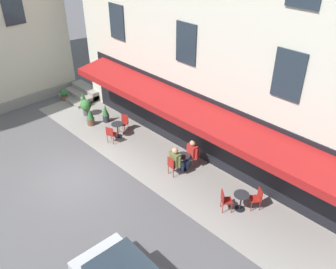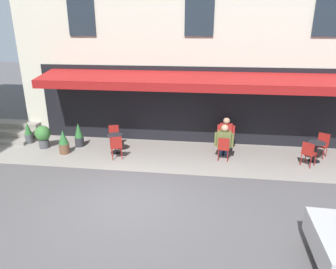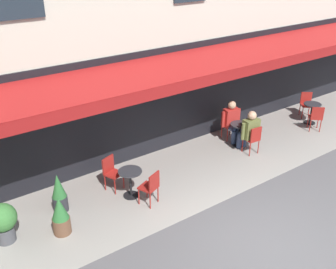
# 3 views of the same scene
# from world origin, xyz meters

# --- Properties ---
(ground_plane) EXTENTS (70.00, 70.00, 0.00)m
(ground_plane) POSITION_xyz_m (0.00, 0.00, 0.00)
(ground_plane) COLOR #565456
(sidewalk_cafe_terrace) EXTENTS (20.50, 3.20, 0.01)m
(sidewalk_cafe_terrace) POSITION_xyz_m (-3.25, -3.40, 0.00)
(sidewalk_cafe_terrace) COLOR gray
(sidewalk_cafe_terrace) RESTS_ON ground_plane
(back_alley_steps) EXTENTS (2.40, 1.75, 0.60)m
(back_alley_steps) POSITION_xyz_m (6.60, -4.59, 0.24)
(back_alley_steps) COLOR gray
(back_alley_steps) RESTS_ON ground_plane
(cafe_table_mid_terrace) EXTENTS (0.60, 0.60, 0.75)m
(cafe_table_mid_terrace) POSITION_xyz_m (-6.11, -3.51, 0.49)
(cafe_table_mid_terrace) COLOR black
(cafe_table_mid_terrace) RESTS_ON ground_plane
(cafe_chair_red_corner_left) EXTENTS (0.56, 0.56, 0.91)m
(cafe_chair_red_corner_left) POSITION_xyz_m (-5.70, -3.02, 0.55)
(cafe_chair_red_corner_left) COLOR maroon
(cafe_chair_red_corner_left) RESTS_ON ground_plane
(cafe_chair_red_facing_street) EXTENTS (0.56, 0.56, 0.91)m
(cafe_chair_red_facing_street) POSITION_xyz_m (-6.48, -4.01, 0.55)
(cafe_chair_red_facing_street) COLOR maroon
(cafe_chair_red_facing_street) RESTS_ON ground_plane
(cafe_table_streetside) EXTENTS (0.60, 0.60, 0.75)m
(cafe_table_streetside) POSITION_xyz_m (1.39, -3.34, 0.49)
(cafe_table_streetside) COLOR black
(cafe_table_streetside) RESTS_ON ground_plane
(cafe_chair_red_corner_right) EXTENTS (0.52, 0.52, 0.91)m
(cafe_chair_red_corner_right) POSITION_xyz_m (1.16, -2.75, 0.55)
(cafe_chair_red_corner_right) COLOR maroon
(cafe_chair_red_corner_right) RESTS_ON ground_plane
(cafe_chair_red_near_door) EXTENTS (0.51, 0.51, 0.91)m
(cafe_chair_red_near_door) POSITION_xyz_m (1.61, -3.93, 0.55)
(cafe_chair_red_near_door) COLOR maroon
(cafe_chair_red_near_door) RESTS_ON ground_plane
(cafe_table_far_end) EXTENTS (0.60, 0.60, 0.75)m
(cafe_table_far_end) POSITION_xyz_m (-2.82, -3.76, 0.49)
(cafe_table_far_end) COLOR black
(cafe_table_far_end) RESTS_ON ground_plane
(cafe_chair_red_under_awning) EXTENTS (0.43, 0.43, 0.91)m
(cafe_chair_red_under_awning) POSITION_xyz_m (-2.77, -3.13, 0.55)
(cafe_chair_red_under_awning) COLOR maroon
(cafe_chair_red_under_awning) RESTS_ON ground_plane
(cafe_chair_red_back_row) EXTENTS (0.46, 0.46, 0.91)m
(cafe_chair_red_back_row) POSITION_xyz_m (-2.91, -4.38, 0.55)
(cafe_chair_red_back_row) COLOR maroon
(cafe_chair_red_back_row) RESTS_ON ground_plane
(seated_patron_in_olive) EXTENTS (0.70, 0.60, 1.36)m
(seated_patron_in_olive) POSITION_xyz_m (-2.79, -3.34, 0.72)
(seated_patron_in_olive) COLOR navy
(seated_patron_in_olive) RESTS_ON ground_plane
(seated_companion_in_red) EXTENTS (0.69, 0.61, 1.34)m
(seated_companion_in_red) POSITION_xyz_m (-2.88, -4.17, 0.71)
(seated_companion_in_red) COLOR navy
(seated_companion_in_red) RESTS_ON ground_plane
(potted_plant_entrance_left) EXTENTS (0.62, 0.62, 0.93)m
(potted_plant_entrance_left) POSITION_xyz_m (4.45, -3.47, 0.54)
(potted_plant_entrance_left) COLOR #4C4C51
(potted_plant_entrance_left) RESTS_ON ground_plane
(potted_plant_entrance_right) EXTENTS (0.32, 0.32, 0.93)m
(potted_plant_entrance_right) POSITION_xyz_m (5.38, -3.90, 0.45)
(potted_plant_entrance_right) COLOR #4C4C51
(potted_plant_entrance_right) RESTS_ON ground_plane
(potted_plant_by_steps) EXTENTS (0.36, 0.36, 1.01)m
(potted_plant_by_steps) POSITION_xyz_m (3.07, -3.81, 0.49)
(potted_plant_by_steps) COLOR #2D2D33
(potted_plant_by_steps) RESTS_ON ground_plane
(potted_plant_under_sign) EXTENTS (0.40, 0.40, 0.94)m
(potted_plant_under_sign) POSITION_xyz_m (3.36, -3.02, 0.46)
(potted_plant_under_sign) COLOR brown
(potted_plant_under_sign) RESTS_ON ground_plane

